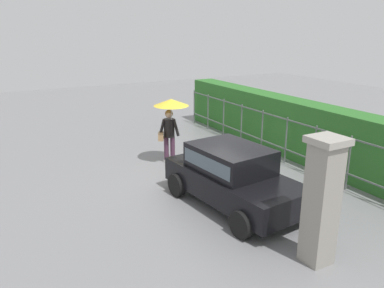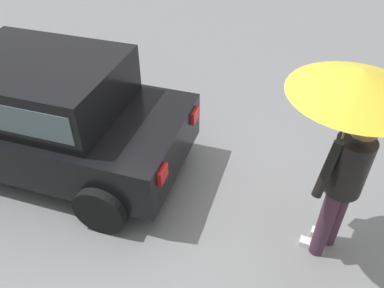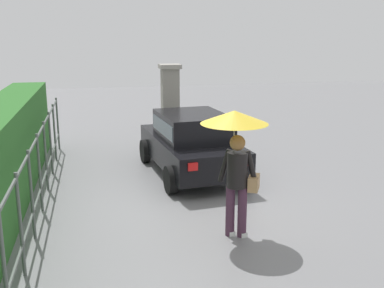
% 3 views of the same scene
% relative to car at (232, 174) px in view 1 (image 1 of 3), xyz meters
% --- Properties ---
extents(ground_plane, '(40.00, 40.00, 0.00)m').
position_rel_car_xyz_m(ground_plane, '(-1.45, 0.28, -0.80)').
color(ground_plane, slate).
extents(car, '(3.87, 2.16, 1.48)m').
position_rel_car_xyz_m(car, '(0.00, 0.00, 0.00)').
color(car, black).
rests_on(car, ground).
extents(pedestrian, '(1.09, 1.09, 2.09)m').
position_rel_car_xyz_m(pedestrian, '(-3.46, 0.01, 0.80)').
color(pedestrian, '#47283D').
rests_on(pedestrian, ground).
extents(gate_pillar, '(0.60, 0.60, 2.42)m').
position_rel_car_xyz_m(gate_pillar, '(2.73, 0.04, 0.44)').
color(gate_pillar, gray).
rests_on(gate_pillar, ground).
extents(fence_section, '(10.97, 0.05, 1.50)m').
position_rel_car_xyz_m(fence_section, '(-2.33, 3.26, 0.02)').
color(fence_section, '#59605B').
rests_on(fence_section, ground).
extents(hedge_row, '(11.92, 0.90, 1.90)m').
position_rel_car_xyz_m(hedge_row, '(-2.33, 4.01, 0.15)').
color(hedge_row, '#2D6B28').
rests_on(hedge_row, ground).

